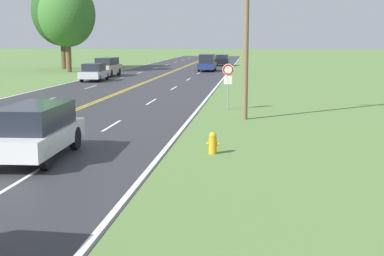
% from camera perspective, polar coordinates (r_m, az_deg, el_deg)
% --- Properties ---
extents(fire_hydrant, '(0.43, 0.27, 0.73)m').
position_cam_1_polar(fire_hydrant, '(17.52, 2.22, -1.58)').
color(fire_hydrant, gold).
rests_on(fire_hydrant, ground).
extents(traffic_sign, '(0.60, 0.10, 2.43)m').
position_cam_1_polar(traffic_sign, '(28.37, 3.86, 5.63)').
color(traffic_sign, gray).
rests_on(traffic_sign, ground).
extents(utility_pole_midground, '(1.80, 0.24, 8.35)m').
position_cam_1_polar(utility_pole_midground, '(24.93, 5.82, 10.83)').
color(utility_pole_midground, brown).
rests_on(utility_pole_midground, ground).
extents(tree_behind_sign, '(6.32, 6.32, 10.06)m').
position_cam_1_polar(tree_behind_sign, '(62.57, -13.20, 11.71)').
color(tree_behind_sign, brown).
rests_on(tree_behind_sign, ground).
extents(tree_mid_treeline, '(7.44, 7.44, 11.38)m').
position_cam_1_polar(tree_mid_treeline, '(69.01, -13.67, 12.02)').
color(tree_mid_treeline, brown).
rests_on(tree_mid_treeline, ground).
extents(car_white_suv_mid_near, '(2.02, 4.76, 1.71)m').
position_cam_1_polar(car_white_suv_mid_near, '(17.42, -16.30, -0.18)').
color(car_white_suv_mid_near, black).
rests_on(car_white_suv_mid_near, ground).
extents(car_silver_sedan_mid_far, '(1.96, 4.58, 1.58)m').
position_cam_1_polar(car_silver_sedan_mid_far, '(48.68, -10.38, 5.90)').
color(car_silver_sedan_mid_far, black).
rests_on(car_silver_sedan_mid_far, ground).
extents(car_champagne_suv_receding, '(1.85, 4.70, 1.88)m').
position_cam_1_polar(car_champagne_suv_receding, '(54.42, -9.02, 6.50)').
color(car_champagne_suv_receding, black).
rests_on(car_champagne_suv_receding, ground).
extents(car_dark_blue_van_distant, '(1.86, 4.89, 1.97)m').
position_cam_1_polar(car_dark_blue_van_distant, '(62.47, 1.64, 7.01)').
color(car_dark_blue_van_distant, black).
rests_on(car_dark_blue_van_distant, ground).
extents(car_black_hatchback_horizon, '(1.86, 4.02, 1.55)m').
position_cam_1_polar(car_black_hatchback_horizon, '(75.19, 3.27, 7.27)').
color(car_black_hatchback_horizon, black).
rests_on(car_black_hatchback_horizon, ground).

